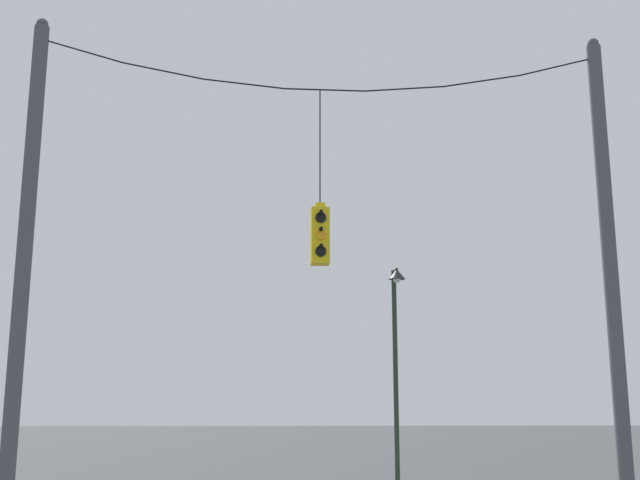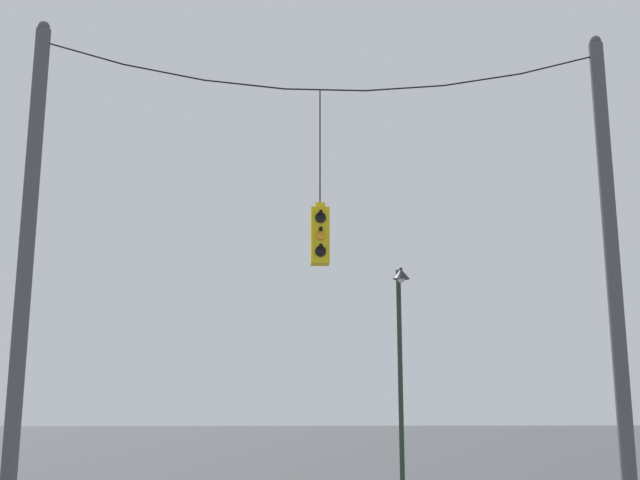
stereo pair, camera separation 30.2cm
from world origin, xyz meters
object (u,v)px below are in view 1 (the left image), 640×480
(utility_pole_right, at_px, (610,267))
(utility_pole_left, at_px, (24,259))
(traffic_light_near_right_pole, at_px, (320,235))
(street_lamp, at_px, (396,337))

(utility_pole_right, bearing_deg, utility_pole_left, 180.00)
(utility_pole_left, distance_m, traffic_light_near_right_pole, 5.38)
(utility_pole_left, height_order, street_lamp, utility_pole_left)
(utility_pole_left, xyz_separation_m, utility_pole_right, (10.89, 0.00, 0.00))
(utility_pole_left, relative_size, traffic_light_near_right_pole, 2.73)
(utility_pole_left, xyz_separation_m, street_lamp, (7.62, 5.05, -0.91))
(utility_pole_left, height_order, traffic_light_near_right_pole, utility_pole_left)
(utility_pole_right, relative_size, street_lamp, 1.71)
(street_lamp, bearing_deg, utility_pole_right, -57.08)
(utility_pole_right, xyz_separation_m, street_lamp, (-3.27, 5.05, -0.91))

